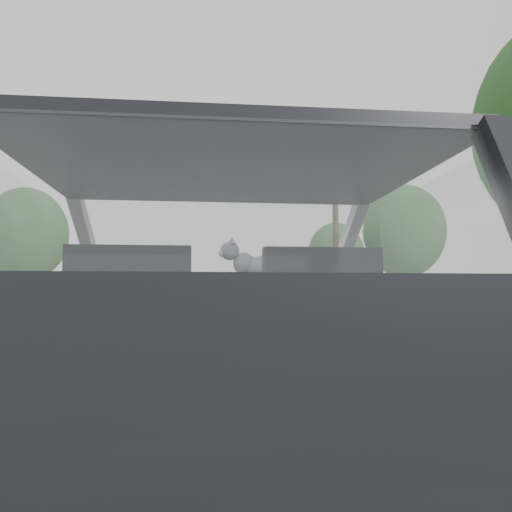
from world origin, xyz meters
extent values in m
plane|color=#313136|center=(0.00, 0.00, 0.00)|extent=(140.00, 140.00, 0.00)
cube|color=black|center=(0.00, 0.00, 0.72)|extent=(1.80, 4.00, 1.45)
cube|color=black|center=(0.00, 0.62, 0.85)|extent=(1.58, 0.45, 0.30)
cube|color=black|center=(-0.40, -0.29, 0.88)|extent=(0.50, 0.72, 0.42)
cube|color=black|center=(0.40, -0.29, 0.88)|extent=(0.50, 0.72, 0.42)
torus|color=black|center=(-0.40, 0.33, 0.92)|extent=(0.36, 0.36, 0.04)
ellipsoid|color=slate|center=(0.32, 0.66, 1.08)|extent=(0.59, 0.23, 0.26)
cube|color=#9AA0AC|center=(4.30, 10.00, 0.58)|extent=(0.05, 90.00, 0.32)
imported|color=#B1B3B7|center=(-1.16, 18.26, 0.80)|extent=(2.54, 5.09, 1.61)
cube|color=#0C6117|center=(6.24, 24.03, 1.12)|extent=(0.19, 0.90, 2.24)
cylinder|color=brown|center=(6.11, 20.47, 4.35)|extent=(0.37, 0.37, 8.70)
camera|label=1|loc=(-0.10, -2.47, 0.87)|focal=35.00mm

